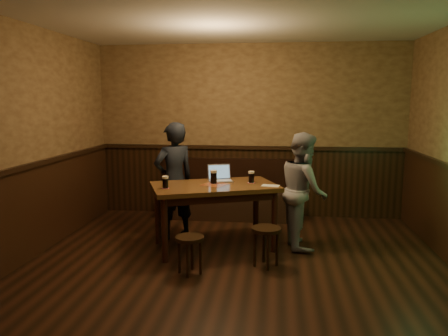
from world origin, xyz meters
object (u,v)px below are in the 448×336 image
pub_table (214,193)px  person_grey (303,190)px  bench (227,199)px  stool_right (266,235)px  pint_right (251,177)px  pint_left (165,182)px  pint_mid (214,177)px  laptop (220,177)px  person_suit (174,181)px  stool_left (190,244)px

pub_table → person_grey: 1.15m
bench → stool_right: bearing=-71.7°
pint_right → bench: bearing=109.3°
stool_right → person_grey: size_ratio=0.31×
bench → person_grey: (1.13, -1.29, 0.44)m
bench → pint_left: size_ratio=14.31×
pint_mid → laptop: size_ratio=0.48×
bench → person_suit: person_suit is taller
pub_table → stool_left: pub_table is taller
pint_mid → person_suit: 0.68m
pub_table → person_grey: bearing=-11.9°
stool_left → pint_mid: 1.13m
pint_left → person_suit: bearing=94.6°
bench → pint_right: (0.46, -1.32, 0.60)m
pint_right → person_suit: size_ratio=0.10×
pint_right → person_grey: 0.69m
stool_right → person_suit: (-1.29, 0.94, 0.44)m
pint_right → stool_right: bearing=-73.6°
stool_left → stool_right: (0.83, 0.32, 0.03)m
stool_left → pint_right: bearing=60.4°
bench → pint_mid: 1.55m
pint_left → pint_mid: size_ratio=0.86×
bench → pint_right: bearing=-70.7°
bench → stool_right: bench is taller
pint_left → laptop: bearing=43.2°
bench → laptop: size_ratio=5.97×
pint_left → laptop: laptop is taller
stool_left → stool_right: stool_right is taller
bench → pub_table: bench is taller
bench → person_grey: person_grey is taller
stool_right → person_grey: bearing=59.6°
pub_table → pint_mid: size_ratio=9.97×
stool_left → person_suit: 1.42m
stool_left → person_grey: size_ratio=0.28×
pub_table → stool_right: pub_table is taller
pub_table → laptop: bearing=59.2°
pub_table → stool_right: (0.68, -0.57, -0.36)m
stool_left → pint_mid: pint_mid is taller
person_grey → pint_mid: bearing=87.3°
bench → stool_right: 2.17m
bench → laptop: (0.04, -1.24, 0.58)m
stool_left → pint_left: (-0.41, 0.59, 0.57)m
pub_table → stool_right: bearing=-61.9°
pub_table → person_suit: person_suit is taller
bench → person_grey: size_ratio=1.47×
pint_left → pint_mid: pint_mid is taller
pint_left → pint_mid: (0.54, 0.37, 0.01)m
pub_table → laptop: (0.04, 0.26, 0.17)m
bench → person_suit: size_ratio=1.37×
stool_right → person_suit: size_ratio=0.29×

